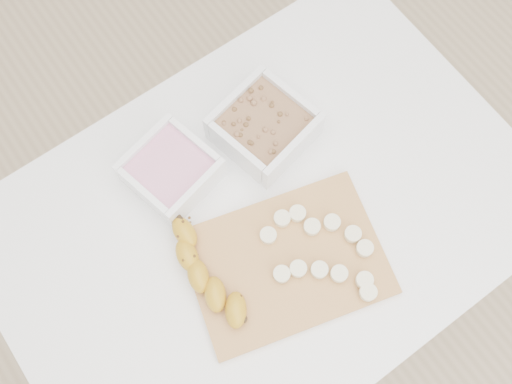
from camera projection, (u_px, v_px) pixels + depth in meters
ground at (262, 286)px, 1.77m from camera, size 3.50×3.50×0.00m
table at (265, 229)px, 1.15m from camera, size 1.00×0.70×0.75m
bowl_yogurt at (171, 170)px, 1.05m from camera, size 0.17×0.17×0.07m
bowl_granola at (264, 127)px, 1.08m from camera, size 0.19×0.19×0.08m
cutting_board at (286, 262)px, 1.02m from camera, size 0.39×0.33×0.01m
banana at (208, 275)px, 0.99m from camera, size 0.11×0.22×0.04m
banana_slices at (321, 250)px, 1.01m from camera, size 0.18×0.23×0.02m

